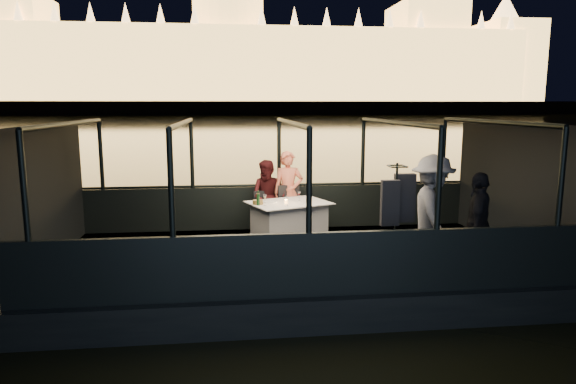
{
  "coord_description": "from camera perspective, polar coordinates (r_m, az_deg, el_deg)",
  "views": [
    {
      "loc": [
        -1.07,
        -8.64,
        3.11
      ],
      "look_at": [
        0.0,
        0.4,
        1.55
      ],
      "focal_mm": 32.0,
      "sensor_mm": 36.0,
      "label": 1
    }
  ],
  "objects": [
    {
      "name": "end_wall_aft",
      "position": [
        10.12,
        23.39,
        0.63
      ],
      "size": [
        0.02,
        4.0,
        2.3
      ],
      "primitive_type": null,
      "color": "black",
      "rests_on": "boat_deck"
    },
    {
      "name": "coat_stand",
      "position": [
        7.9,
        11.84,
        -2.99
      ],
      "size": [
        0.5,
        0.41,
        1.76
      ],
      "primitive_type": null,
      "rotation": [
        0.0,
        0.0,
        -0.03
      ],
      "color": "black",
      "rests_on": "boat_deck"
    },
    {
      "name": "cabin_glass_starboard",
      "position": [
        6.8,
        2.37,
        1.18
      ],
      "size": [
        8.0,
        0.02,
        1.4
      ],
      "primitive_type": null,
      "color": "#99B2B2",
      "rests_on": "gunwale_starboard"
    },
    {
      "name": "gunwale_starboard",
      "position": [
        7.07,
        2.3,
        -8.09
      ],
      "size": [
        8.0,
        0.08,
        0.9
      ],
      "primitive_type": "cube",
      "color": "black",
      "rests_on": "boat_deck"
    },
    {
      "name": "wine_glass_empty",
      "position": [
        9.42,
        -0.12,
        -0.98
      ],
      "size": [
        0.07,
        0.07,
        0.17
      ],
      "primitive_type": null,
      "rotation": [
        0.0,
        0.0,
        0.24
      ],
      "color": "white",
      "rests_on": "dining_table_central"
    },
    {
      "name": "passenger_stripe",
      "position": [
        8.4,
        15.68,
        -2.74
      ],
      "size": [
        0.87,
        1.3,
        1.85
      ],
      "primitive_type": "imported",
      "rotation": [
        0.0,
        0.0,
        1.4
      ],
      "color": "silver",
      "rests_on": "boat_deck"
    },
    {
      "name": "wine_bottle",
      "position": [
        9.49,
        -3.34,
        -0.58
      ],
      "size": [
        0.07,
        0.07,
        0.27
      ],
      "primitive_type": "cylinder",
      "rotation": [
        0.0,
        0.0,
        -0.15
      ],
      "color": "#143817",
      "rests_on": "dining_table_central"
    },
    {
      "name": "person_woman_coral",
      "position": [
        10.5,
        0.04,
        -0.49
      ],
      "size": [
        0.62,
        0.43,
        1.67
      ],
      "primitive_type": "imported",
      "rotation": [
        0.0,
        0.0,
        -0.04
      ],
      "color": "#E87554",
      "rests_on": "boat_deck"
    },
    {
      "name": "river_water",
      "position": [
        88.7,
        -6.09,
        7.66
      ],
      "size": [
        500.0,
        500.0,
        0.0
      ],
      "primitive_type": "plane",
      "color": "black",
      "rests_on": "ground"
    },
    {
      "name": "cabin_glass_port",
      "position": [
        10.74,
        -1.0,
        4.33
      ],
      "size": [
        8.0,
        0.02,
        1.4
      ],
      "primitive_type": null,
      "color": "#99B2B2",
      "rests_on": "gunwale_port"
    },
    {
      "name": "cabin_roof_glass",
      "position": [
        8.71,
        0.31,
        7.68
      ],
      "size": [
        8.0,
        4.0,
        0.02
      ],
      "primitive_type": null,
      "color": "#99B2B2",
      "rests_on": "boat_deck"
    },
    {
      "name": "person_man_maroon",
      "position": [
        10.46,
        -2.21,
        -0.53
      ],
      "size": [
        0.88,
        0.8,
        1.5
      ],
      "primitive_type": "imported",
      "rotation": [
        0.0,
        0.0,
        -0.41
      ],
      "color": "#3A1012",
      "rests_on": "boat_deck"
    },
    {
      "name": "amber_candle",
      "position": [
        9.64,
        -0.21,
        -1.07
      ],
      "size": [
        0.07,
        0.07,
        0.08
      ],
      "primitive_type": "cylinder",
      "rotation": [
        0.0,
        0.0,
        -0.29
      ],
      "color": "#FF9E3F",
      "rests_on": "dining_table_central"
    },
    {
      "name": "boat_deck",
      "position": [
        9.1,
        0.3,
        -7.08
      ],
      "size": [
        8.0,
        4.0,
        0.04
      ],
      "primitive_type": "cube",
      "color": "black",
      "rests_on": "boat_hull"
    },
    {
      "name": "embankment",
      "position": [
        218.66,
        -6.53,
        9.11
      ],
      "size": [
        400.0,
        140.0,
        6.0
      ],
      "primitive_type": "cube",
      "color": "#423D33",
      "rests_on": "ground"
    },
    {
      "name": "plate_near",
      "position": [
        9.48,
        2.56,
        -1.46
      ],
      "size": [
        0.33,
        0.33,
        0.02
      ],
      "primitive_type": "cylinder",
      "rotation": [
        0.0,
        0.0,
        -0.27
      ],
      "color": "white",
      "rests_on": "dining_table_central"
    },
    {
      "name": "bread_basket",
      "position": [
        9.6,
        -3.37,
        -1.14
      ],
      "size": [
        0.25,
        0.25,
        0.08
      ],
      "primitive_type": "cylinder",
      "rotation": [
        0.0,
        0.0,
        -0.37
      ],
      "color": "olive",
      "rests_on": "dining_table_central"
    },
    {
      "name": "wine_glass_red",
      "position": [
        9.91,
        1.25,
        -0.45
      ],
      "size": [
        0.08,
        0.08,
        0.17
      ],
      "primitive_type": null,
      "rotation": [
        0.0,
        0.0,
        0.38
      ],
      "color": "white",
      "rests_on": "dining_table_central"
    },
    {
      "name": "passenger_dark",
      "position": [
        8.4,
        20.37,
        -2.99
      ],
      "size": [
        0.84,
        1.01,
        1.61
      ],
      "primitive_type": "imported",
      "rotation": [
        0.0,
        0.0,
        4.15
      ],
      "color": "black",
      "rests_on": "boat_deck"
    },
    {
      "name": "end_wall_fore",
      "position": [
        9.24,
        -25.13,
        -0.3
      ],
      "size": [
        0.02,
        4.0,
        2.3
      ],
      "primitive_type": null,
      "color": "black",
      "rests_on": "boat_deck"
    },
    {
      "name": "chair_port_right",
      "position": [
        10.29,
        0.21,
        -2.39
      ],
      "size": [
        0.59,
        0.59,
        0.99
      ],
      "primitive_type": "cube",
      "rotation": [
        0.0,
        0.0,
        0.35
      ],
      "color": "black",
      "rests_on": "boat_deck"
    },
    {
      "name": "wine_glass_white",
      "position": [
        9.42,
        -2.59,
        -0.99
      ],
      "size": [
        0.07,
        0.07,
        0.2
      ],
      "primitive_type": null,
      "rotation": [
        0.0,
        0.0,
        -0.03
      ],
      "color": "silver",
      "rests_on": "dining_table_central"
    },
    {
      "name": "chair_port_left",
      "position": [
        10.33,
        -2.69,
        -2.35
      ],
      "size": [
        0.47,
        0.47,
        0.86
      ],
      "primitive_type": "cube",
      "rotation": [
        0.0,
        0.0,
        0.19
      ],
      "color": "black",
      "rests_on": "boat_deck"
    },
    {
      "name": "plate_far",
      "position": [
        9.8,
        -1.98,
        -1.09
      ],
      "size": [
        0.33,
        0.33,
        0.02
      ],
      "primitive_type": "cylinder",
      "rotation": [
        0.0,
        0.0,
        0.32
      ],
      "color": "white",
      "rests_on": "dining_table_central"
    },
    {
      "name": "gunwale_port",
      "position": [
        10.91,
        -0.98,
        -1.7
      ],
      "size": [
        8.0,
        0.08,
        0.9
      ],
      "primitive_type": "cube",
      "color": "black",
      "rests_on": "boat_deck"
    },
    {
      "name": "canopy_ribs",
      "position": [
        8.83,
        0.3,
        0.2
      ],
      "size": [
        8.0,
        4.0,
        2.3
      ],
      "primitive_type": null,
      "color": "black",
      "rests_on": "boat_deck"
    },
    {
      "name": "dining_table_central",
      "position": [
        9.86,
        0.1,
        -3.32
      ],
      "size": [
        1.73,
        1.51,
        0.77
      ],
      "primitive_type": "cube",
      "rotation": [
        0.0,
        0.0,
        0.37
      ],
      "color": "silver",
      "rests_on": "boat_deck"
    },
    {
      "name": "parliament_building",
      "position": [
        185.46,
        -6.65,
        17.68
      ],
      "size": [
        220.0,
        32.0,
        60.0
      ],
      "primitive_type": null,
      "color": "#F2D18C",
      "rests_on": "embankment"
    },
    {
      "name": "boat_hull",
      "position": [
        9.25,
        0.29,
        -9.93
      ],
      "size": [
        8.6,
        4.4,
        1.0
      ],
      "primitive_type": "cube",
      "color": "black",
      "rests_on": "river_water"
    }
  ]
}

